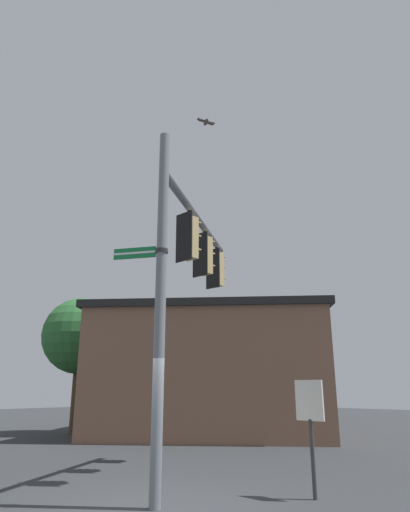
# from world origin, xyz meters

# --- Properties ---
(ground_plane) EXTENTS (80.00, 80.00, 0.00)m
(ground_plane) POSITION_xyz_m (0.00, 0.00, 0.00)
(ground_plane) COLOR #2D3033
(signal_pole) EXTENTS (0.21, 0.21, 7.16)m
(signal_pole) POSITION_xyz_m (0.00, 0.00, 3.58)
(signal_pole) COLOR slate
(signal_pole) RESTS_ON ground
(mast_arm) EXTENTS (3.01, 5.02, 0.21)m
(mast_arm) POSITION_xyz_m (-1.41, 2.46, 6.29)
(mast_arm) COLOR slate
(traffic_light_nearest_pole) EXTENTS (0.54, 0.49, 1.31)m
(traffic_light_nearest_pole) POSITION_xyz_m (-0.97, 1.72, 5.49)
(traffic_light_nearest_pole) COLOR black
(traffic_light_mid_inner) EXTENTS (0.54, 0.49, 1.31)m
(traffic_light_mid_inner) POSITION_xyz_m (-1.76, 3.07, 5.49)
(traffic_light_mid_inner) COLOR black
(traffic_light_mid_outer) EXTENTS (0.54, 0.49, 1.31)m
(traffic_light_mid_outer) POSITION_xyz_m (-2.54, 4.43, 5.49)
(traffic_light_mid_outer) COLOR black
(street_name_sign) EXTENTS (1.02, 0.65, 0.22)m
(street_name_sign) POSITION_xyz_m (-0.27, -0.16, 4.57)
(street_name_sign) COLOR #147238
(bird_flying) EXTENTS (0.32, 0.44, 0.13)m
(bird_flying) POSITION_xyz_m (-0.55, 1.84, 8.58)
(bird_flying) COLOR #4C4742
(storefront_building) EXTENTS (12.73, 12.48, 5.35)m
(storefront_building) POSITION_xyz_m (-7.91, 9.89, 2.69)
(storefront_building) COLOR brown
(storefront_building) RESTS_ON ground
(tree_by_storefront) EXTENTS (3.55, 3.55, 6.15)m
(tree_by_storefront) POSITION_xyz_m (-12.75, 6.03, 4.34)
(tree_by_storefront) COLOR #4C3823
(tree_by_storefront) RESTS_ON ground
(historical_marker) EXTENTS (0.60, 0.08, 2.13)m
(historical_marker) POSITION_xyz_m (1.60, 2.50, 1.40)
(historical_marker) COLOR #333333
(historical_marker) RESTS_ON ground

